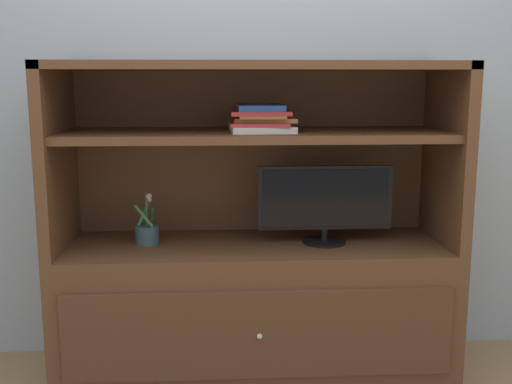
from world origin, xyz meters
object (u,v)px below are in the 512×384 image
Objects in this scene: magazine_stack at (262,119)px; potted_plant at (147,233)px; media_console at (255,278)px; tv_monitor at (325,202)px.

potted_plant is at bearing 177.91° from magazine_stack.
magazine_stack is at bearing -2.09° from potted_plant.
media_console reaches higher than tv_monitor.
tv_monitor is at bearing -1.90° from magazine_stack.
media_console reaches higher than potted_plant.
media_console reaches higher than magazine_stack.
potted_plant is 0.74m from magazine_stack.
media_console is 0.74m from magazine_stack.
magazine_stack is (0.03, -0.01, 0.74)m from media_console.
tv_monitor is 1.78× the size of magazine_stack.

